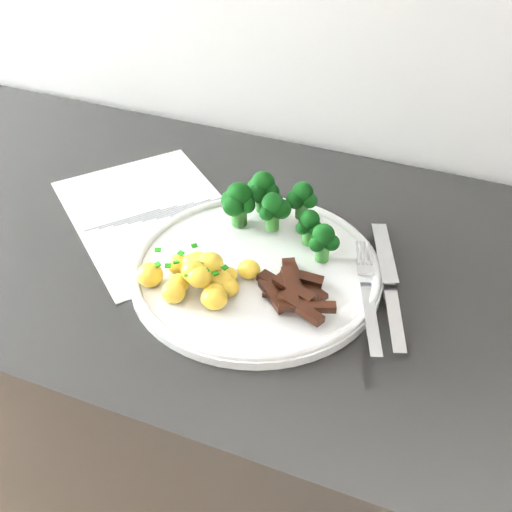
{
  "coord_description": "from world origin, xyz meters",
  "views": [
    {
      "loc": [
        0.26,
        1.09,
        1.38
      ],
      "look_at": [
        0.03,
        1.65,
        0.89
      ],
      "focal_mm": 45.32,
      "sensor_mm": 36.0,
      "label": 1
    }
  ],
  "objects_px": {
    "broccoli": "(276,205)",
    "fork": "(369,300)",
    "recipe_paper": "(153,215)",
    "knife": "(391,299)",
    "beef_strips": "(294,290)",
    "counter": "(250,450)",
    "potatoes": "(202,275)",
    "plate": "(256,269)"
  },
  "relations": [
    {
      "from": "counter",
      "to": "broccoli",
      "type": "xyz_separation_m",
      "value": [
        0.02,
        0.05,
        0.48
      ]
    },
    {
      "from": "recipe_paper",
      "to": "potatoes",
      "type": "distance_m",
      "value": 0.18
    },
    {
      "from": "plate",
      "to": "recipe_paper",
      "type": "bearing_deg",
      "value": 160.73
    },
    {
      "from": "knife",
      "to": "fork",
      "type": "bearing_deg",
      "value": -132.35
    },
    {
      "from": "broccoli",
      "to": "plate",
      "type": "bearing_deg",
      "value": -86.07
    },
    {
      "from": "plate",
      "to": "fork",
      "type": "height_order",
      "value": "fork"
    },
    {
      "from": "fork",
      "to": "plate",
      "type": "bearing_deg",
      "value": 174.6
    },
    {
      "from": "counter",
      "to": "potatoes",
      "type": "xyz_separation_m",
      "value": [
        -0.02,
        -0.09,
        0.46
      ]
    },
    {
      "from": "counter",
      "to": "plate",
      "type": "distance_m",
      "value": 0.44
    },
    {
      "from": "recipe_paper",
      "to": "fork",
      "type": "distance_m",
      "value": 0.33
    },
    {
      "from": "plate",
      "to": "broccoli",
      "type": "distance_m",
      "value": 0.09
    },
    {
      "from": "potatoes",
      "to": "knife",
      "type": "xyz_separation_m",
      "value": [
        0.21,
        0.06,
        -0.02
      ]
    },
    {
      "from": "beef_strips",
      "to": "potatoes",
      "type": "bearing_deg",
      "value": -168.13
    },
    {
      "from": "beef_strips",
      "to": "counter",
      "type": "bearing_deg",
      "value": 142.04
    },
    {
      "from": "recipe_paper",
      "to": "broccoli",
      "type": "bearing_deg",
      "value": 6.23
    },
    {
      "from": "potatoes",
      "to": "fork",
      "type": "distance_m",
      "value": 0.2
    },
    {
      "from": "counter",
      "to": "fork",
      "type": "distance_m",
      "value": 0.48
    },
    {
      "from": "plate",
      "to": "fork",
      "type": "relative_size",
      "value": 1.62
    },
    {
      "from": "broccoli",
      "to": "beef_strips",
      "type": "xyz_separation_m",
      "value": [
        0.07,
        -0.11,
        -0.03
      ]
    },
    {
      "from": "counter",
      "to": "plate",
      "type": "xyz_separation_m",
      "value": [
        0.02,
        -0.03,
        0.44
      ]
    },
    {
      "from": "plate",
      "to": "beef_strips",
      "type": "height_order",
      "value": "beef_strips"
    },
    {
      "from": "recipe_paper",
      "to": "beef_strips",
      "type": "bearing_deg",
      "value": -21.63
    },
    {
      "from": "plate",
      "to": "potatoes",
      "type": "distance_m",
      "value": 0.07
    },
    {
      "from": "knife",
      "to": "potatoes",
      "type": "bearing_deg",
      "value": -163.04
    },
    {
      "from": "fork",
      "to": "recipe_paper",
      "type": "bearing_deg",
      "value": 166.74
    },
    {
      "from": "broccoli",
      "to": "fork",
      "type": "distance_m",
      "value": 0.18
    },
    {
      "from": "counter",
      "to": "beef_strips",
      "type": "relative_size",
      "value": 21.64
    },
    {
      "from": "potatoes",
      "to": "knife",
      "type": "relative_size",
      "value": 0.61
    },
    {
      "from": "counter",
      "to": "potatoes",
      "type": "height_order",
      "value": "potatoes"
    },
    {
      "from": "plate",
      "to": "beef_strips",
      "type": "xyz_separation_m",
      "value": [
        0.06,
        -0.03,
        0.01
      ]
    },
    {
      "from": "broccoli",
      "to": "potatoes",
      "type": "xyz_separation_m",
      "value": [
        -0.04,
        -0.14,
        -0.02
      ]
    },
    {
      "from": "potatoes",
      "to": "beef_strips",
      "type": "height_order",
      "value": "potatoes"
    },
    {
      "from": "recipe_paper",
      "to": "knife",
      "type": "xyz_separation_m",
      "value": [
        0.34,
        -0.05,
        0.01
      ]
    },
    {
      "from": "fork",
      "to": "knife",
      "type": "bearing_deg",
      "value": 47.65
    },
    {
      "from": "recipe_paper",
      "to": "beef_strips",
      "type": "height_order",
      "value": "beef_strips"
    },
    {
      "from": "counter",
      "to": "potatoes",
      "type": "relative_size",
      "value": 17.3
    },
    {
      "from": "fork",
      "to": "beef_strips",
      "type": "bearing_deg",
      "value": -167.57
    },
    {
      "from": "broccoli",
      "to": "beef_strips",
      "type": "distance_m",
      "value": 0.13
    },
    {
      "from": "plate",
      "to": "broccoli",
      "type": "height_order",
      "value": "broccoli"
    },
    {
      "from": "broccoli",
      "to": "fork",
      "type": "height_order",
      "value": "broccoli"
    },
    {
      "from": "recipe_paper",
      "to": "knife",
      "type": "bearing_deg",
      "value": -8.63
    },
    {
      "from": "plate",
      "to": "broccoli",
      "type": "xyz_separation_m",
      "value": [
        -0.01,
        0.08,
        0.04
      ]
    }
  ]
}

